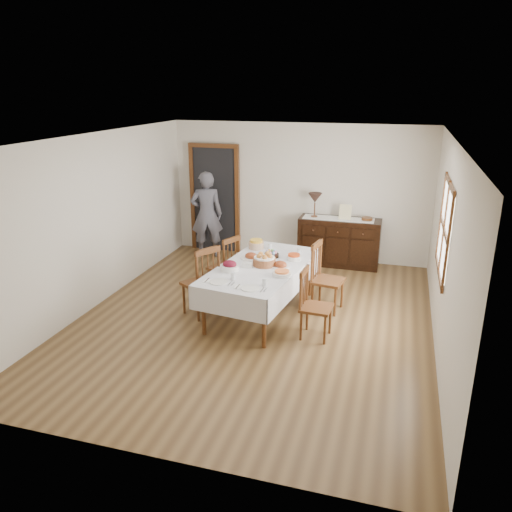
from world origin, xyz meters
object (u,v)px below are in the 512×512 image
(chair_left_near, at_px, (203,281))
(chair_left_far, at_px, (226,265))
(chair_right_far, at_px, (325,276))
(sideboard, at_px, (339,242))
(person, at_px, (207,212))
(dining_table, at_px, (262,271))
(table_lamp, at_px, (315,199))
(chair_right_near, at_px, (313,303))

(chair_left_near, distance_m, chair_left_far, 0.84)
(chair_left_far, xyz_separation_m, chair_right_far, (1.62, -0.13, 0.03))
(chair_left_far, height_order, sideboard, chair_left_far)
(chair_left_far, bearing_deg, person, -126.17)
(dining_table, xyz_separation_m, sideboard, (0.82, 2.48, -0.22))
(person, bearing_deg, chair_left_near, 88.36)
(person, relative_size, table_lamp, 3.95)
(chair_right_near, bearing_deg, chair_left_far, 60.95)
(chair_left_far, bearing_deg, chair_right_far, 109.18)
(dining_table, xyz_separation_m, person, (-1.76, 2.27, 0.24))
(chair_left_near, relative_size, chair_right_far, 1.03)
(person, xyz_separation_m, table_lamp, (2.09, 0.19, 0.35))
(chair_left_near, relative_size, table_lamp, 2.36)
(chair_right_near, bearing_deg, chair_right_far, 3.14)
(chair_right_near, distance_m, table_lamp, 3.11)
(chair_right_far, bearing_deg, table_lamp, 24.09)
(person, height_order, table_lamp, person)
(dining_table, height_order, chair_left_near, chair_left_near)
(chair_left_near, bearing_deg, dining_table, 142.29)
(chair_left_far, distance_m, chair_right_far, 1.63)
(chair_left_far, distance_m, chair_right_near, 1.92)
(chair_left_near, bearing_deg, chair_right_far, 144.94)
(dining_table, bearing_deg, chair_right_far, 33.05)
(chair_left_far, bearing_deg, chair_left_near, 19.64)
(chair_right_far, height_order, person, person)
(chair_right_near, xyz_separation_m, table_lamp, (-0.52, 2.97, 0.77))
(dining_table, relative_size, chair_left_near, 2.17)
(dining_table, relative_size, person, 1.30)
(dining_table, height_order, chair_right_far, chair_right_far)
(dining_table, height_order, table_lamp, table_lamp)
(sideboard, distance_m, table_lamp, 0.94)
(chair_right_far, relative_size, person, 0.58)
(chair_left_near, relative_size, sideboard, 0.72)
(table_lamp, bearing_deg, chair_left_near, -112.60)
(dining_table, relative_size, sideboard, 1.57)
(dining_table, relative_size, chair_right_far, 2.23)
(chair_left_far, relative_size, sideboard, 0.66)
(chair_left_far, height_order, chair_right_near, chair_left_far)
(chair_left_far, relative_size, person, 0.55)
(chair_left_near, xyz_separation_m, chair_left_far, (0.06, 0.84, -0.05))
(sideboard, bearing_deg, person, -175.38)
(chair_left_near, height_order, chair_left_far, chair_left_near)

